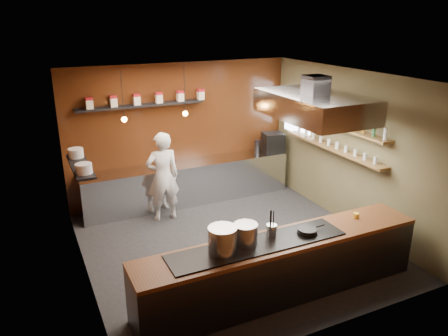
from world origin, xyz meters
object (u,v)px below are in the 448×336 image
extractor_hood (314,106)px  stockpot_small (245,235)px  stockpot_large (223,240)px  chef (163,177)px  espresso_machine (273,142)px

extractor_hood → stockpot_small: size_ratio=5.97×
extractor_hood → stockpot_large: bearing=-151.7°
extractor_hood → stockpot_large: size_ratio=5.16×
chef → extractor_hood: bearing=138.3°
extractor_hood → stockpot_large: (-2.25, -1.21, -1.38)m
espresso_machine → chef: chef is taller
espresso_machine → chef: bearing=-158.4°
stockpot_small → chef: 3.14m
stockpot_large → extractor_hood: bearing=28.3°
stockpot_small → chef: size_ratio=0.18×
stockpot_large → espresso_machine: size_ratio=0.87×
espresso_machine → stockpot_small: bearing=-115.1°
espresso_machine → chef: size_ratio=0.25×
extractor_hood → stockpot_small: extractor_hood is taller
stockpot_small → espresso_machine: size_ratio=0.75×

